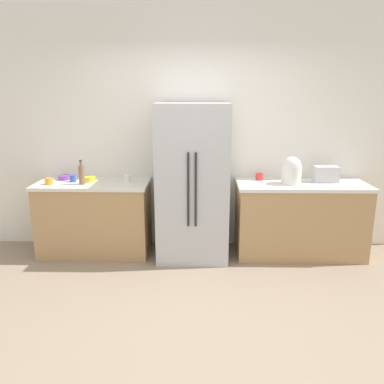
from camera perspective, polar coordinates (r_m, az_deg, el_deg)
name	(u,v)px	position (r m, az deg, el deg)	size (l,w,h in m)	color
ground_plane	(192,315)	(3.57, -0.01, -17.81)	(10.55, 10.55, 0.00)	gray
kitchen_back_panel	(195,131)	(4.78, 0.43, 9.12)	(5.28, 0.10, 2.93)	silver
counter_left	(95,218)	(4.80, -14.21, -3.72)	(1.32, 0.65, 0.89)	tan
counter_right	(300,219)	(4.79, 15.71, -3.88)	(1.52, 0.65, 0.89)	tan
refrigerator	(193,182)	(4.46, 0.09, 1.44)	(0.82, 0.73, 1.81)	#B2B5BA
toaster	(326,174)	(4.81, 19.30, 2.54)	(0.28, 0.16, 0.19)	silver
rice_cooker	(292,171)	(4.57, 14.62, 3.11)	(0.22, 0.22, 0.32)	silver
bottle_a	(82,174)	(4.58, -16.11, 2.54)	(0.07, 0.07, 0.28)	brown
cup_a	(127,178)	(4.61, -9.63, 2.02)	(0.08, 0.08, 0.09)	white
cup_b	(73,178)	(4.76, -17.29, 1.95)	(0.07, 0.07, 0.08)	blue
cup_c	(259,177)	(4.72, 9.98, 2.27)	(0.09, 0.09, 0.08)	red
cup_d	(49,181)	(4.72, -20.53, 1.51)	(0.09, 0.09, 0.07)	orange
bowl_a	(64,177)	(4.92, -18.48, 2.06)	(0.15, 0.15, 0.05)	purple
bowl_b	(89,179)	(4.74, -15.02, 1.86)	(0.14, 0.14, 0.05)	yellow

